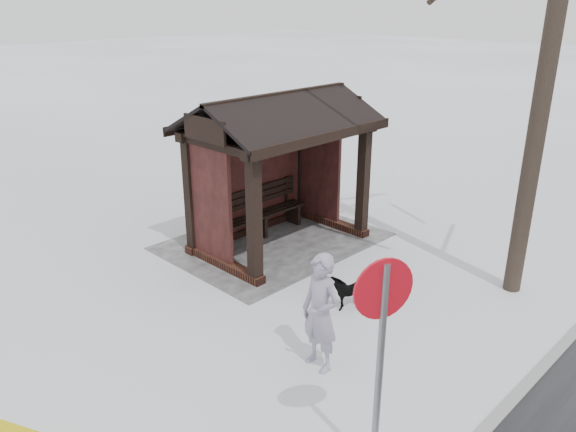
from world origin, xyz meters
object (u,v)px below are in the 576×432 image
at_px(dog, 349,290).
at_px(road_sign, 381,325).
at_px(pedestrian, 320,313).
at_px(bus_shelter, 274,139).

distance_m(dog, road_sign, 3.72).
xyz_separation_m(pedestrian, road_sign, (0.94, 1.59, 0.94)).
height_order(bus_shelter, dog, bus_shelter).
bearing_deg(dog, road_sign, -26.34).
bearing_deg(bus_shelter, pedestrian, 54.17).
bearing_deg(pedestrian, dog, 120.58).
distance_m(pedestrian, road_sign, 2.07).
bearing_deg(road_sign, pedestrian, -97.11).
bearing_deg(road_sign, dog, -113.45).
relative_size(bus_shelter, dog, 5.31).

